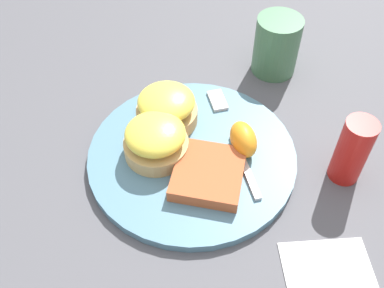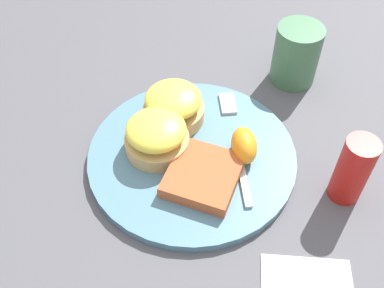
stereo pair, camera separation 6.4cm
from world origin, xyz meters
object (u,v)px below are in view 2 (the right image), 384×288
object	(u,v)px
fork	(235,137)
hashbrown_patty	(203,175)
sandwich_benedict_right	(156,138)
cup	(296,54)
condiment_bottle	(353,170)
sandwich_benedict_left	(174,105)
orange_wedge	(244,145)

from	to	relation	value
fork	hashbrown_patty	bearing A→B (deg)	158.07
sandwich_benedict_right	cup	xyz separation A→B (m)	(0.22, -0.19, 0.01)
cup	condiment_bottle	size ratio (longest dim) A/B	1.03
sandwich_benedict_left	hashbrown_patty	xyz separation A→B (m)	(-0.11, -0.06, -0.02)
orange_wedge	fork	size ratio (longest dim) A/B	0.28
orange_wedge	cup	bearing A→B (deg)	-17.82
hashbrown_patty	condiment_bottle	world-z (taller)	condiment_bottle
sandwich_benedict_left	orange_wedge	xyz separation A→B (m)	(-0.06, -0.11, -0.01)
fork	cup	xyz separation A→B (m)	(0.17, -0.08, 0.03)
sandwich_benedict_right	hashbrown_patty	xyz separation A→B (m)	(-0.04, -0.08, -0.02)
sandwich_benedict_right	cup	world-z (taller)	cup
sandwich_benedict_right	fork	distance (m)	0.12
orange_wedge	hashbrown_patty	bearing A→B (deg)	137.16
orange_wedge	condiment_bottle	size ratio (longest dim) A/B	0.57
sandwich_benedict_right	cup	size ratio (longest dim) A/B	0.86
sandwich_benedict_left	cup	size ratio (longest dim) A/B	0.86
hashbrown_patty	condiment_bottle	xyz separation A→B (m)	(0.02, -0.19, 0.03)
sandwich_benedict_left	cup	world-z (taller)	cup
fork	cup	size ratio (longest dim) A/B	1.98
sandwich_benedict_right	hashbrown_patty	bearing A→B (deg)	-118.34
hashbrown_patty	orange_wedge	world-z (taller)	orange_wedge
orange_wedge	condiment_bottle	world-z (taller)	condiment_bottle
orange_wedge	fork	bearing A→B (deg)	26.86
sandwich_benedict_right	orange_wedge	world-z (taller)	sandwich_benedict_right
sandwich_benedict_left	sandwich_benedict_right	world-z (taller)	same
condiment_bottle	sandwich_benedict_left	bearing A→B (deg)	71.21
hashbrown_patty	sandwich_benedict_left	bearing A→B (deg)	30.17
hashbrown_patty	condiment_bottle	size ratio (longest dim) A/B	0.94
sandwich_benedict_right	hashbrown_patty	size ratio (longest dim) A/B	0.94
sandwich_benedict_left	sandwich_benedict_right	size ratio (longest dim) A/B	1.00
hashbrown_patty	fork	size ratio (longest dim) A/B	0.46
cup	condiment_bottle	bearing A→B (deg)	-161.27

